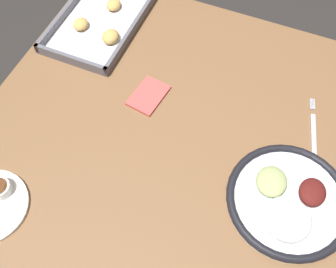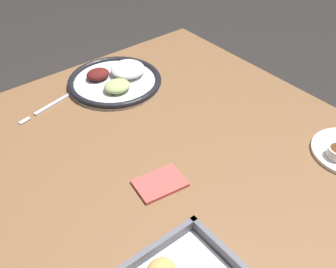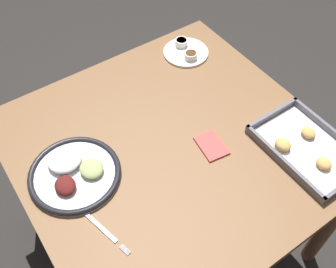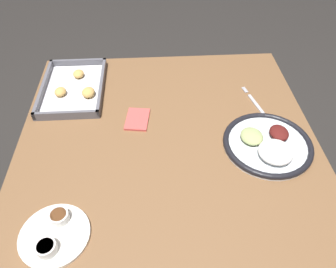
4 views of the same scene
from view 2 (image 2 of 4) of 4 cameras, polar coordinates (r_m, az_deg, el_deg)
The scene contains 4 objects.
dining_table at distance 1.09m, azimuth -0.83°, elevation -5.65°, with size 1.01×1.02×0.71m.
dinner_plate at distance 1.27m, azimuth -7.57°, elevation 7.82°, with size 0.30×0.30×0.05m.
fork at distance 1.22m, azimuth -16.24°, elevation 4.27°, with size 0.22×0.06×0.00m.
napkin at distance 0.93m, azimuth -1.19°, elevation -7.17°, with size 0.12×0.10×0.01m.
Camera 2 is at (0.47, 0.61, 1.39)m, focal length 42.00 mm.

